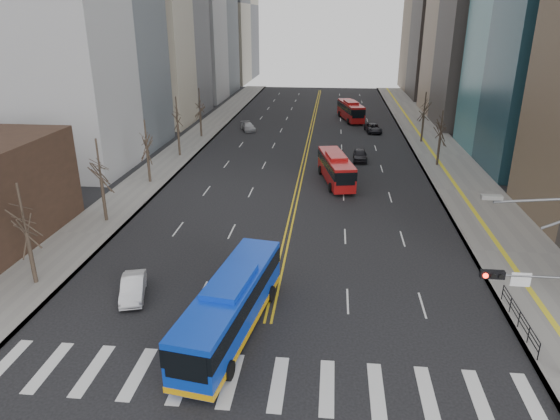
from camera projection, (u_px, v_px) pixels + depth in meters
The scene contains 15 objects.
ground at pixel (254, 382), 24.40m from camera, with size 220.00×220.00×0.00m, color black.
sidewalk_right at pixel (441, 155), 64.38m from camera, with size 7.00×130.00×0.15m, color gray.
sidewalk_left at pixel (185, 148), 67.72m from camera, with size 5.00×130.00×0.15m, color gray.
crosswalk at pixel (254, 382), 24.40m from camera, with size 26.70×4.00×0.01m.
centerline at pixel (310, 135), 75.40m from camera, with size 0.55×100.00×0.01m.
signal_mast at pixel (552, 290), 23.15m from camera, with size 5.37×0.37×9.39m.
pedestrian_railing at pixel (519, 317), 28.26m from camera, with size 0.06×6.06×1.02m.
street_trees at pixel (237, 131), 55.38m from camera, with size 35.20×47.20×7.60m.
blue_bus at pixel (231, 304), 27.64m from camera, with size 4.27×12.02×3.43m.
red_bus_near at pixel (336, 167), 53.21m from camera, with size 4.16×10.05×3.14m.
red_bus_far at pixel (351, 110), 85.67m from camera, with size 4.56×10.60×3.30m.
car_white at pixel (133, 288), 31.63m from camera, with size 1.38×3.95×1.30m, color silver.
car_dark_mid at pixel (360, 155), 61.79m from camera, with size 1.68×4.18×1.43m, color black.
car_silver at pixel (248, 127), 78.26m from camera, with size 1.72×4.24×1.23m, color #A4A3A9.
car_dark_far at pixel (373, 128), 77.10m from camera, with size 2.16×4.69×1.30m, color black.
Camera 1 is at (3.32, -19.47, 16.67)m, focal length 32.00 mm.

